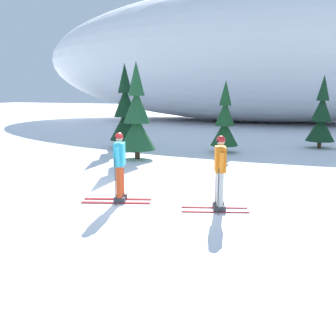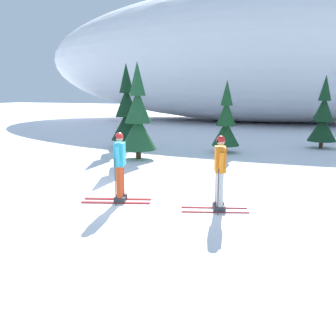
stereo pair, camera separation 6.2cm
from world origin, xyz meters
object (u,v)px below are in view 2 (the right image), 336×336
skier_cyan_jacket (120,166)px  pine_tree_center (226,123)px  pine_tree_center_left (138,119)px  pine_tree_center_right (323,118)px  skier_orange_jacket (220,171)px  pine_tree_far_left (127,113)px

skier_cyan_jacket → pine_tree_center: 8.67m
pine_tree_center_left → pine_tree_center_right: (7.04, 5.91, -0.18)m
skier_cyan_jacket → pine_tree_center_right: bearing=67.8°
skier_orange_jacket → pine_tree_center: bearing=102.3°
skier_cyan_jacket → pine_tree_far_left: 9.26m
pine_tree_center_left → pine_tree_center: pine_tree_center_left is taller
pine_tree_far_left → pine_tree_center_right: bearing=20.9°
pine_tree_center_right → skier_cyan_jacket: bearing=-112.2°
pine_tree_far_left → pine_tree_center: bearing=4.5°
pine_tree_center_left → skier_orange_jacket: bearing=-48.9°
skier_orange_jacket → pine_tree_far_left: pine_tree_far_left is taller
skier_orange_jacket → pine_tree_center_left: 7.34m
pine_tree_center_left → pine_tree_far_left: bearing=126.0°
skier_orange_jacket → pine_tree_center_left: pine_tree_center_left is taller
pine_tree_far_left → pine_tree_center_right: size_ratio=1.15×
skier_cyan_jacket → pine_tree_center: bearing=85.4°
skier_orange_jacket → pine_tree_center_right: pine_tree_center_right is taller
skier_orange_jacket → pine_tree_center_left: (-4.81, 5.51, 0.71)m
skier_cyan_jacket → pine_tree_center_right: (4.75, 11.64, 0.54)m
skier_orange_jacket → pine_tree_center: (-1.83, 8.41, 0.42)m
skier_cyan_jacket → skier_orange_jacket: size_ratio=1.01×
pine_tree_center → pine_tree_center_right: bearing=36.6°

